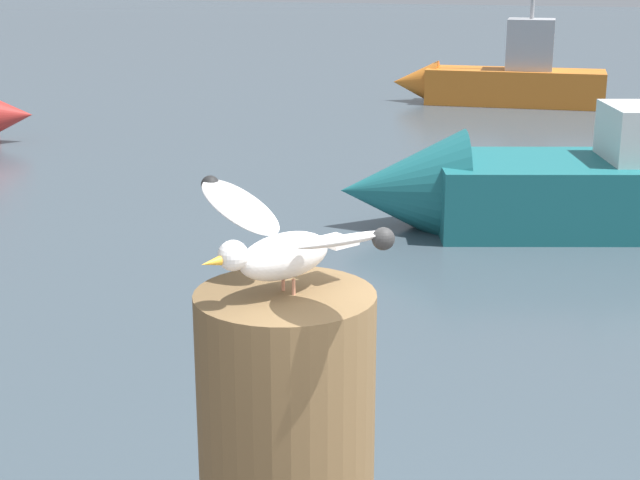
{
  "coord_description": "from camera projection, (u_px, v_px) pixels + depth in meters",
  "views": [
    {
      "loc": [
        -0.5,
        -2.17,
        2.96
      ],
      "look_at": [
        -1.16,
        -0.07,
        2.31
      ],
      "focal_mm": 54.2,
      "sensor_mm": 36.0,
      "label": 1
    }
  ],
  "objects": [
    {
      "name": "seagull",
      "position": [
        283.0,
        243.0,
        2.04
      ],
      "size": [
        0.57,
        0.42,
        0.21
      ],
      "color": "tan",
      "rests_on": "mooring_post"
    },
    {
      "name": "boat_orange",
      "position": [
        497.0,
        79.0,
        19.89
      ],
      "size": [
        4.38,
        1.29,
        4.85
      ],
      "color": "orange",
      "rests_on": "ground_plane"
    },
    {
      "name": "boat_teal",
      "position": [
        583.0,
        187.0,
        10.81
      ],
      "size": [
        6.07,
        3.16,
        1.65
      ],
      "color": "#1E7075",
      "rests_on": "ground_plane"
    }
  ]
}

